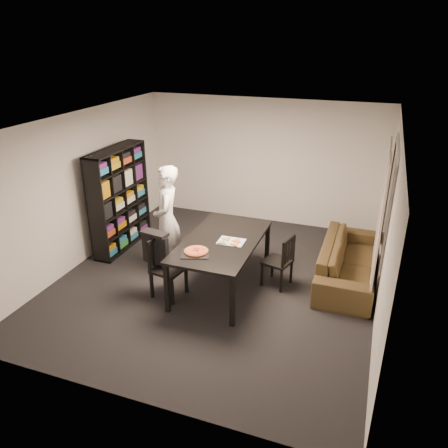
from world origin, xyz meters
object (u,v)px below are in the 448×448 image
(person, at_px, (167,219))
(sofa, at_px, (349,261))
(chair_right, at_px, (282,258))
(pepperoni_pizza, at_px, (196,251))
(dining_table, at_px, (222,244))
(baking_tray, at_px, (195,254))
(chair_left, at_px, (163,263))
(bookshelf, at_px, (119,199))

(person, distance_m, sofa, 3.08)
(chair_right, relative_size, pepperoni_pizza, 2.50)
(chair_right, xyz_separation_m, sofa, (0.99, 0.60, -0.17))
(dining_table, distance_m, sofa, 2.15)
(chair_right, relative_size, baking_tray, 2.19)
(person, xyz_separation_m, baking_tray, (0.86, -0.83, -0.08))
(chair_left, bearing_deg, sofa, -52.00)
(dining_table, relative_size, chair_left, 2.08)
(dining_table, xyz_separation_m, baking_tray, (-0.20, -0.59, 0.08))
(chair_left, height_order, sofa, chair_left)
(pepperoni_pizza, xyz_separation_m, sofa, (2.08, 1.48, -0.53))
(dining_table, xyz_separation_m, person, (-1.06, 0.24, 0.16))
(bookshelf, distance_m, sofa, 4.23)
(dining_table, xyz_separation_m, chair_left, (-0.77, -0.52, -0.21))
(person, height_order, pepperoni_pizza, person)
(bookshelf, bearing_deg, pepperoni_pizza, -31.67)
(person, bearing_deg, chair_right, 69.40)
(bookshelf, height_order, baking_tray, bookshelf)
(pepperoni_pizza, bearing_deg, person, 137.71)
(chair_left, xyz_separation_m, baking_tray, (0.57, -0.07, 0.29))
(pepperoni_pizza, bearing_deg, chair_left, 177.30)
(baking_tray, distance_m, sofa, 2.63)
(bookshelf, height_order, chair_left, bookshelf)
(chair_right, bearing_deg, baking_tray, -35.37)
(chair_right, bearing_deg, person, -72.73)
(chair_left, bearing_deg, pepperoni_pizza, -83.36)
(chair_right, xyz_separation_m, baking_tray, (-1.09, -0.92, 0.34))
(bookshelf, height_order, sofa, bookshelf)
(chair_left, relative_size, sofa, 0.43)
(chair_right, bearing_deg, bookshelf, -82.82)
(chair_right, distance_m, person, 2.00)
(baking_tray, bearing_deg, pepperoni_pizza, 91.11)
(dining_table, distance_m, baking_tray, 0.63)
(sofa, bearing_deg, pepperoni_pizza, 125.34)
(chair_left, relative_size, baking_tray, 2.40)
(chair_left, xyz_separation_m, person, (-0.29, 0.76, 0.37))
(dining_table, bearing_deg, chair_right, 19.85)
(dining_table, height_order, pepperoni_pizza, pepperoni_pizza)
(bookshelf, bearing_deg, chair_left, -39.68)
(chair_right, height_order, sofa, chair_right)
(dining_table, relative_size, chair_right, 2.28)
(dining_table, bearing_deg, baking_tray, -108.28)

